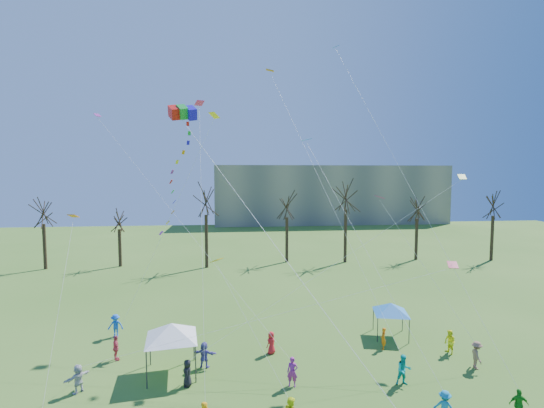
{
  "coord_description": "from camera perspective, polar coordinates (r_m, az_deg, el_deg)",
  "views": [
    {
      "loc": [
        -3.61,
        -16.3,
        12.66
      ],
      "look_at": [
        -1.4,
        5.0,
        11.0
      ],
      "focal_mm": 25.0,
      "sensor_mm": 36.0,
      "label": 1
    }
  ],
  "objects": [
    {
      "name": "distant_building",
      "position": [
        101.71,
        8.66,
        1.47
      ],
      "size": [
        60.0,
        14.0,
        15.0
      ],
      "primitive_type": "cube",
      "color": "gray",
      "rests_on": "ground"
    },
    {
      "name": "big_box_kite",
      "position": [
        24.3,
        -13.61,
        3.58
      ],
      "size": [
        6.27,
        7.1,
        21.34
      ],
      "color": "red",
      "rests_on": "ground"
    },
    {
      "name": "festival_crowd",
      "position": [
        25.27,
        0.38,
        -23.39
      ],
      "size": [
        26.01,
        13.31,
        1.85
      ],
      "color": "red",
      "rests_on": "ground"
    },
    {
      "name": "small_kites_aloft",
      "position": [
        27.61,
        2.04,
        5.74
      ],
      "size": [
        30.38,
        19.21,
        34.65
      ],
      "color": "orange",
      "rests_on": "ground"
    },
    {
      "name": "bare_tree_row",
      "position": [
        53.59,
        3.59,
        -1.02
      ],
      "size": [
        68.74,
        8.18,
        12.0
      ],
      "color": "black",
      "rests_on": "ground"
    },
    {
      "name": "canopy_tent_blue",
      "position": [
        32.03,
        17.46,
        -14.72
      ],
      "size": [
        3.46,
        3.46,
        2.67
      ],
      "color": "#3F3F44",
      "rests_on": "ground"
    },
    {
      "name": "canopy_tent_white",
      "position": [
        26.06,
        -14.91,
        -17.98
      ],
      "size": [
        4.35,
        4.35,
        3.29
      ],
      "color": "#3F3F44",
      "rests_on": "ground"
    }
  ]
}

